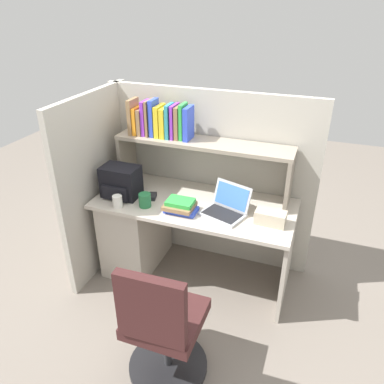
# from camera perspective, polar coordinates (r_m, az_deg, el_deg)

# --- Properties ---
(ground_plane) EXTENTS (8.00, 8.00, 0.00)m
(ground_plane) POSITION_cam_1_polar(r_m,az_deg,el_deg) (3.42, 0.30, -12.30)
(ground_plane) COLOR slate
(desk) EXTENTS (1.60, 0.70, 0.73)m
(desk) POSITION_cam_1_polar(r_m,az_deg,el_deg) (3.30, -6.07, -5.36)
(desk) COLOR beige
(desk) RESTS_ON ground_plane
(cubicle_partition_rear) EXTENTS (1.84, 0.05, 1.55)m
(cubicle_partition_rear) POSITION_cam_1_polar(r_m,az_deg,el_deg) (3.30, 2.59, 2.13)
(cubicle_partition_rear) COLOR #B2ADA0
(cubicle_partition_rear) RESTS_ON ground_plane
(cubicle_partition_left) EXTENTS (0.05, 1.06, 1.55)m
(cubicle_partition_left) POSITION_cam_1_polar(r_m,az_deg,el_deg) (3.30, -14.00, 1.24)
(cubicle_partition_left) COLOR #B2ADA0
(cubicle_partition_left) RESTS_ON ground_plane
(overhead_hutch) EXTENTS (1.44, 0.28, 0.45)m
(overhead_hutch) POSITION_cam_1_polar(r_m,az_deg,el_deg) (3.02, 1.65, 5.99)
(overhead_hutch) COLOR gray
(overhead_hutch) RESTS_ON desk
(reference_books_on_shelf) EXTENTS (0.52, 0.18, 0.30)m
(reference_books_on_shelf) POSITION_cam_1_polar(r_m,az_deg,el_deg) (3.07, -4.87, 10.83)
(reference_books_on_shelf) COLOR olive
(reference_books_on_shelf) RESTS_ON overhead_hutch
(laptop) EXTENTS (0.38, 0.35, 0.22)m
(laptop) POSITION_cam_1_polar(r_m,az_deg,el_deg) (2.84, 5.23, -2.37)
(laptop) COLOR #B7BABF
(laptop) RESTS_ON desk
(backpack) EXTENTS (0.30, 0.22, 0.26)m
(backpack) POSITION_cam_1_polar(r_m,az_deg,el_deg) (3.10, -10.81, 1.50)
(backpack) COLOR black
(backpack) RESTS_ON desk
(computer_mouse) EXTENTS (0.09, 0.12, 0.03)m
(computer_mouse) POSITION_cam_1_polar(r_m,az_deg,el_deg) (3.07, -6.06, -0.66)
(computer_mouse) COLOR #262628
(computer_mouse) RESTS_ON desk
(paper_cup) EXTENTS (0.08, 0.08, 0.10)m
(paper_cup) POSITION_cam_1_polar(r_m,az_deg,el_deg) (2.97, -11.28, -1.42)
(paper_cup) COLOR white
(paper_cup) RESTS_ON desk
(tissue_box) EXTENTS (0.22, 0.13, 0.10)m
(tissue_box) POSITION_cam_1_polar(r_m,az_deg,el_deg) (2.77, 11.86, -3.83)
(tissue_box) COLOR #BFB299
(tissue_box) RESTS_ON desk
(snack_canister) EXTENTS (0.10, 0.10, 0.11)m
(snack_canister) POSITION_cam_1_polar(r_m,az_deg,el_deg) (2.95, -7.19, -1.23)
(snack_canister) COLOR #26723F
(snack_canister) RESTS_ON desk
(desk_book_stack) EXTENTS (0.25, 0.19, 0.10)m
(desk_book_stack) POSITION_cam_1_polar(r_m,az_deg,el_deg) (2.86, -1.79, -2.16)
(desk_book_stack) COLOR blue
(desk_book_stack) RESTS_ON desk
(office_chair) EXTENTS (0.52, 0.52, 0.93)m
(office_chair) POSITION_cam_1_polar(r_m,az_deg,el_deg) (2.43, -4.42, -20.40)
(office_chair) COLOR black
(office_chair) RESTS_ON ground_plane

